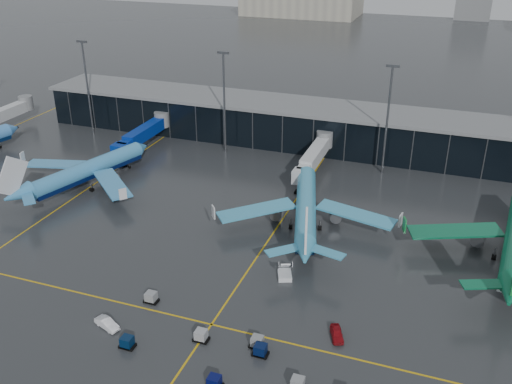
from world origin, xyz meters
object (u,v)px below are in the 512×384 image
(service_van_white, at_px, (107,324))
(baggage_carts, at_px, (228,352))
(mobile_airstair, at_px, (285,273))
(service_van_red, at_px, (337,334))
(airliner_arkefly, at_px, (87,160))
(airliner_klm_near, at_px, (306,196))

(service_van_white, bearing_deg, baggage_carts, -69.31)
(mobile_airstair, xyz_separation_m, service_van_red, (11.54, -12.00, -0.08))
(airliner_arkefly, relative_size, baggage_carts, 1.13)
(service_van_red, distance_m, service_van_white, 33.39)
(airliner_arkefly, bearing_deg, airliner_klm_near, 14.42)
(baggage_carts, bearing_deg, service_van_red, 34.31)
(baggage_carts, bearing_deg, mobile_airstair, 85.92)
(service_van_white, bearing_deg, airliner_arkefly, 56.72)
(airliner_arkefly, distance_m, service_van_red, 71.15)
(airliner_arkefly, distance_m, mobile_airstair, 55.78)
(baggage_carts, xyz_separation_m, mobile_airstair, (1.49, 20.89, 0.01))
(airliner_arkefly, distance_m, baggage_carts, 65.00)
(baggage_carts, relative_size, mobile_airstair, 9.30)
(airliner_klm_near, bearing_deg, mobile_airstair, -99.85)
(airliner_klm_near, height_order, baggage_carts, airliner_klm_near)
(service_van_white, bearing_deg, mobile_airstair, -24.49)
(airliner_arkefly, distance_m, airliner_klm_near, 50.22)
(mobile_airstair, bearing_deg, service_van_red, -67.76)
(airliner_arkefly, relative_size, service_van_red, 9.91)
(service_van_red, xyz_separation_m, service_van_white, (-32.06, -9.31, 0.02))
(airliner_klm_near, distance_m, service_van_white, 44.63)
(service_van_red, bearing_deg, airliner_arkefly, 131.78)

